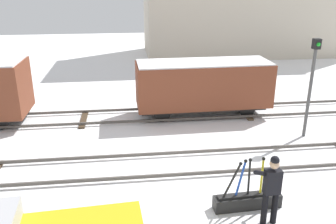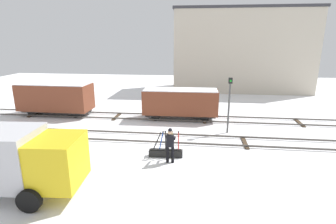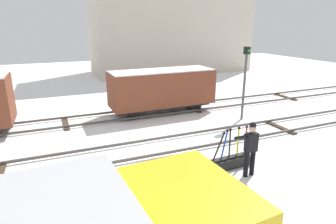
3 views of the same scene
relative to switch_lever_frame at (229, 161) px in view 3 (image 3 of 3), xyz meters
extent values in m
plane|color=white|center=(-1.35, 2.40, -0.25)|extent=(60.00, 60.00, 0.00)
cube|color=#4C4742|center=(-1.35, 1.68, -0.12)|extent=(44.00, 0.07, 0.10)
cube|color=#4C4742|center=(-1.35, 3.12, -0.12)|extent=(44.00, 0.07, 0.10)
cube|color=#423323|center=(4.52, 2.40, -0.21)|extent=(0.24, 1.94, 0.08)
cube|color=#4C4742|center=(-1.35, 6.16, -0.12)|extent=(44.00, 0.07, 0.10)
cube|color=#4C4742|center=(-1.35, 7.60, -0.12)|extent=(44.00, 0.07, 0.10)
cube|color=#423323|center=(-4.87, 6.88, -0.21)|extent=(0.24, 1.94, 0.08)
cube|color=#423323|center=(2.17, 6.88, -0.21)|extent=(0.24, 1.94, 0.08)
cube|color=#423323|center=(9.21, 6.88, -0.21)|extent=(0.24, 1.94, 0.08)
cube|color=black|center=(-0.01, 0.00, -0.07)|extent=(1.82, 0.45, 0.36)
cube|color=black|center=(-0.01, 0.00, 0.14)|extent=(1.63, 0.28, 0.06)
cylinder|color=black|center=(-0.47, -0.02, 0.59)|extent=(0.47, 0.08, 0.99)
sphere|color=black|center=(-0.27, -0.01, 1.07)|extent=(0.09, 0.09, 0.09)
cylinder|color=#1E47B7|center=(-0.24, -0.01, 0.62)|extent=(0.26, 0.07, 1.04)
sphere|color=black|center=(-0.14, -0.01, 1.14)|extent=(0.09, 0.09, 0.09)
cylinder|color=black|center=(-0.01, 0.00, 0.63)|extent=(0.07, 0.06, 1.05)
sphere|color=black|center=(-0.02, 0.00, 1.16)|extent=(0.09, 0.09, 0.09)
cylinder|color=yellow|center=(0.33, 0.02, 0.63)|extent=(0.06, 0.06, 1.05)
sphere|color=black|center=(0.33, 0.02, 1.16)|extent=(0.09, 0.09, 0.09)
cylinder|color=red|center=(0.67, 0.04, 0.63)|extent=(0.06, 0.06, 1.05)
sphere|color=black|center=(0.67, 0.04, 1.16)|extent=(0.09, 0.09, 0.09)
cylinder|color=black|center=(0.18, -0.69, 0.18)|extent=(0.15, 0.15, 0.87)
cylinder|color=black|center=(0.43, -0.68, 0.18)|extent=(0.15, 0.15, 0.87)
cube|color=black|center=(0.30, -0.69, 0.92)|extent=(0.39, 0.26, 0.62)
sphere|color=tan|center=(0.30, -0.69, 1.39)|extent=(0.24, 0.24, 0.24)
sphere|color=black|center=(0.30, -0.69, 1.49)|extent=(0.21, 0.21, 0.21)
cylinder|color=black|center=(0.08, -0.44, 1.03)|extent=(0.14, 0.57, 0.35)
cylinder|color=black|center=(0.50, -0.39, 0.96)|extent=(0.14, 0.59, 0.23)
cube|color=black|center=(-2.89, -4.02, 1.58)|extent=(0.16, 1.78, 0.76)
cylinder|color=#4C4C4C|center=(3.64, 4.18, 1.42)|extent=(0.12, 0.12, 3.34)
cube|color=black|center=(3.64, 4.18, 3.27)|extent=(0.24, 0.24, 0.36)
sphere|color=green|center=(3.64, 4.05, 3.27)|extent=(0.14, 0.14, 0.14)
cube|color=beige|center=(6.58, 20.29, 4.37)|extent=(15.72, 5.89, 9.24)
cube|color=#2D2B28|center=(0.26, 6.88, 0.15)|extent=(5.43, 1.26, 0.20)
cube|color=brown|center=(0.26, 6.88, 1.16)|extent=(5.73, 2.03, 1.83)
cube|color=white|center=(0.26, 6.88, 2.10)|extent=(5.61, 1.95, 0.06)
cylinder|color=black|center=(-1.57, 6.32, 0.10)|extent=(0.70, 0.11, 0.70)
cylinder|color=black|center=(-1.60, 7.37, 0.10)|extent=(0.70, 0.11, 0.70)
cylinder|color=black|center=(2.12, 6.39, 0.10)|extent=(0.70, 0.11, 0.70)
cylinder|color=black|center=(2.10, 7.44, 0.10)|extent=(0.70, 0.11, 0.70)
camera|label=1|loc=(-3.05, -7.77, 5.45)|focal=38.75mm
camera|label=2|loc=(1.64, -12.92, 5.84)|focal=28.23mm
camera|label=3|loc=(-5.33, -7.34, 4.49)|focal=30.49mm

